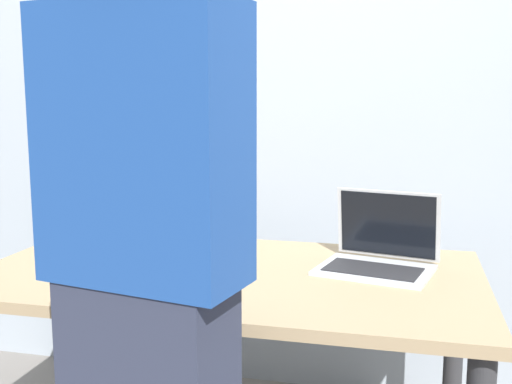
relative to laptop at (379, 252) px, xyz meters
name	(u,v)px	position (x,y,z in m)	size (l,w,h in m)	color
desk	(228,299)	(-0.45, -0.14, -0.14)	(1.54, 0.85, 0.72)	#9E8460
laptop	(379,252)	(0.00, 0.00, 0.00)	(0.39, 0.35, 0.24)	#B7BABC
beer_bottle_green	(130,214)	(-0.90, 0.12, 0.06)	(0.06, 0.06, 0.29)	#1E5123
beer_bottle_brown	(156,215)	(-0.80, 0.12, 0.06)	(0.08, 0.08, 0.28)	#472B14
person_figure	(147,288)	(-0.45, -0.75, 0.08)	(0.45, 0.32, 1.67)	#2D3347
coffee_mug	(226,233)	(-0.56, 0.18, -0.01)	(0.11, 0.08, 0.09)	#BF4C33
back_wall	(280,84)	(-0.45, 0.65, 0.53)	(6.00, 0.10, 2.60)	#99A3AD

